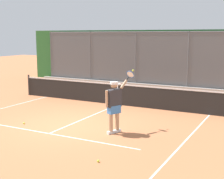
{
  "coord_description": "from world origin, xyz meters",
  "views": [
    {
      "loc": [
        -6.44,
        8.97,
        3.14
      ],
      "look_at": [
        -0.73,
        -1.9,
        1.05
      ],
      "focal_mm": 51.83,
      "sensor_mm": 36.0,
      "label": 1
    }
  ],
  "objects": [
    {
      "name": "tennis_player",
      "position": [
        -1.82,
        0.01,
        0.99
      ],
      "size": [
        0.51,
        1.39,
        1.98
      ],
      "rotation": [
        0.0,
        0.0,
        -1.97
      ],
      "color": "silver",
      "rests_on": "ground"
    },
    {
      "name": "tennis_ball_near_baseline",
      "position": [
        -2.59,
        2.38,
        0.03
      ],
      "size": [
        0.07,
        0.07,
        0.07
      ],
      "primitive_type": "sphere",
      "color": "#C1D138",
      "rests_on": "ground"
    },
    {
      "name": "ground_plane",
      "position": [
        0.0,
        0.0,
        0.0
      ],
      "size": [
        60.0,
        60.0,
        0.0
      ],
      "primitive_type": "plane",
      "color": "#B76B42"
    },
    {
      "name": "tennis_ball_near_net",
      "position": [
        1.51,
        0.59,
        0.03
      ],
      "size": [
        0.07,
        0.07,
        0.07
      ],
      "primitive_type": "sphere",
      "color": "#D6E042",
      "rests_on": "ground"
    },
    {
      "name": "court_line_markings",
      "position": [
        0.0,
        1.41,
        0.0
      ],
      "size": [
        8.21,
        8.95,
        0.01
      ],
      "color": "white",
      "rests_on": "ground"
    },
    {
      "name": "fence_backdrop",
      "position": [
        0.0,
        -10.22,
        1.7
      ],
      "size": [
        19.53,
        1.37,
        3.43
      ],
      "color": "#565B60",
      "rests_on": "ground"
    },
    {
      "name": "tennis_net",
      "position": [
        0.0,
        -3.84,
        0.49
      ],
      "size": [
        10.55,
        0.09,
        1.07
      ],
      "color": "#2D2D2D",
      "rests_on": "ground"
    }
  ]
}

